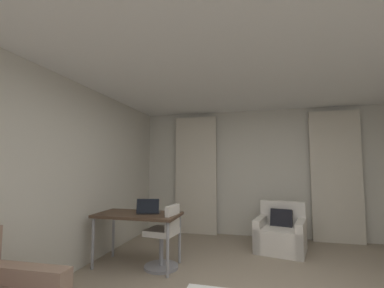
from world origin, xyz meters
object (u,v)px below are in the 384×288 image
Objects in this scene: desk at (138,218)px; desk_chair at (164,240)px; laptop at (148,210)px; armchair at (281,234)px.

desk is 0.49m from desk_chair.
desk is 1.37× the size of desk_chair.
laptop is (0.15, 0.03, 0.11)m from desk.
desk_chair is at bearing -143.41° from armchair.
desk_chair is (-1.66, -1.23, 0.12)m from armchair.
desk is 3.24× the size of laptop.
armchair is at bearing 32.06° from laptop.
desk_chair reaches higher than armchair.
desk_chair reaches higher than desk.
desk is at bearing -149.13° from armchair.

